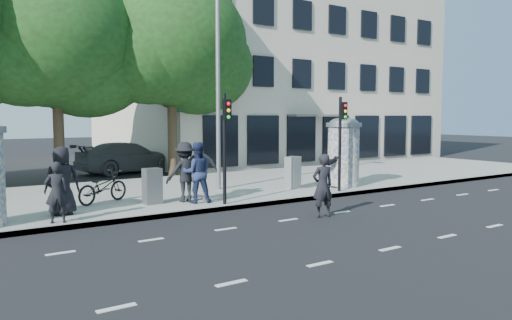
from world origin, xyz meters
TOP-DOWN VIEW (x-y plane):
  - ground at (0.00, 0.00)m, footprint 120.00×120.00m
  - sidewalk at (0.00, 7.50)m, footprint 40.00×8.00m
  - curb at (0.00, 3.55)m, footprint 40.00×0.10m
  - lane_dash_near at (0.00, -2.20)m, footprint 32.00×0.12m
  - lane_dash_far at (0.00, 1.40)m, footprint 32.00×0.12m
  - ad_column_right at (5.20, 4.70)m, footprint 1.36×1.36m
  - traffic_pole_near at (-0.60, 3.79)m, footprint 0.22×0.31m
  - traffic_pole_far at (4.20, 3.79)m, footprint 0.22×0.31m
  - street_lamp at (0.80, 6.63)m, footprint 0.25×0.93m
  - tree_near_left at (-3.50, 12.70)m, footprint 6.80×6.80m
  - tree_center at (1.50, 12.30)m, footprint 7.00×7.00m
  - building at (12.00, 19.99)m, footprint 20.30×15.85m
  - ped_a at (-5.16, 4.85)m, footprint 0.99×0.71m
  - ped_b at (-5.52, 3.85)m, footprint 0.65×0.50m
  - ped_c at (-1.21, 4.52)m, footprint 1.10×0.97m
  - ped_d at (-1.42, 4.93)m, footprint 1.29×0.82m
  - ped_e at (-0.89, 4.90)m, footprint 1.26×0.97m
  - ped_f at (4.88, 4.62)m, footprint 1.74×1.03m
  - man_road at (1.06, 1.20)m, footprint 0.71×0.52m
  - bicycle at (-3.68, 6.13)m, footprint 1.41×2.00m
  - cabinet_left at (-2.45, 5.11)m, footprint 0.55×0.41m
  - cabinet_right at (3.24, 5.35)m, footprint 0.69×0.60m
  - car_right at (0.36, 15.14)m, footprint 3.03×5.61m

SIDE VIEW (x-z plane):
  - ground at x=0.00m, z-range 0.00..0.00m
  - lane_dash_near at x=0.00m, z-range 0.00..0.01m
  - lane_dash_far at x=0.00m, z-range 0.00..0.01m
  - sidewalk at x=0.00m, z-range 0.00..0.15m
  - curb at x=0.00m, z-range -0.01..0.15m
  - bicycle at x=-3.68m, z-range 0.15..1.15m
  - cabinet_left at x=-2.45m, z-range 0.15..1.26m
  - cabinet_right at x=3.24m, z-range 0.15..1.34m
  - car_right at x=0.36m, z-range 0.00..1.54m
  - man_road at x=1.06m, z-range 0.00..1.80m
  - ped_b at x=-5.52m, z-range 0.15..1.72m
  - ped_f at x=4.88m, z-range 0.15..1.92m
  - ped_e at x=-0.89m, z-range 0.15..2.04m
  - ped_d at x=-1.42m, z-range 0.15..2.04m
  - ped_a at x=-5.16m, z-range 0.15..2.05m
  - ped_c at x=-1.21m, z-range 0.15..2.05m
  - ad_column_right at x=5.20m, z-range 0.21..2.86m
  - traffic_pole_near at x=-0.60m, z-range 0.53..3.93m
  - traffic_pole_far at x=4.20m, z-range 0.53..3.93m
  - street_lamp at x=0.80m, z-range 0.79..8.79m
  - building at x=12.00m, z-range -0.01..11.99m
  - tree_near_left at x=-3.50m, z-range 1.58..10.55m
  - tree_center at x=1.50m, z-range 1.66..10.96m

